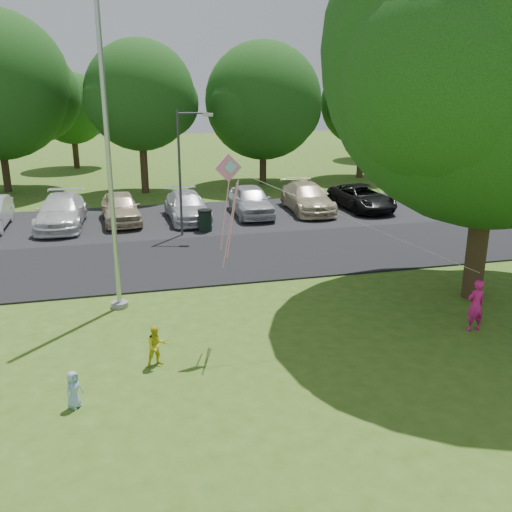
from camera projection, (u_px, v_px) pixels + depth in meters
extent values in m
plane|color=#3A5E18|center=(279.00, 373.00, 13.28)|extent=(120.00, 120.00, 0.00)
cube|color=black|center=(212.00, 258.00, 21.60)|extent=(60.00, 6.00, 0.06)
cube|color=black|center=(189.00, 219.00, 27.61)|extent=(42.00, 7.00, 0.06)
cylinder|color=#B7BABF|center=(107.00, 138.00, 15.59)|extent=(0.14, 0.14, 10.00)
cylinder|color=gray|center=(120.00, 304.00, 17.06)|extent=(0.50, 0.50, 0.16)
cylinder|color=#3F3F44|center=(180.00, 175.00, 23.93)|extent=(0.11, 0.11, 5.32)
cylinder|color=#3F3F44|center=(193.00, 113.00, 23.17)|extent=(1.22, 0.38, 0.07)
cube|color=silver|center=(208.00, 115.00, 23.18)|extent=(0.44, 0.29, 0.12)
cylinder|color=black|center=(205.00, 222.00, 25.20)|extent=(0.60, 0.60, 0.97)
cylinder|color=black|center=(205.00, 210.00, 25.04)|extent=(0.64, 0.64, 0.05)
cylinder|color=#332316|center=(478.00, 238.00, 17.31)|extent=(0.62, 0.62, 3.82)
sphere|color=#133D10|center=(501.00, 50.00, 15.70)|extent=(9.94, 9.94, 9.94)
sphere|color=#133D10|center=(461.00, 68.00, 14.23)|extent=(5.96, 5.96, 5.96)
sphere|color=#133D10|center=(443.00, 84.00, 14.49)|extent=(5.17, 5.17, 5.17)
cylinder|color=#332316|center=(5.00, 165.00, 33.90)|extent=(0.44, 0.44, 3.19)
sphere|color=#133D10|center=(33.00, 96.00, 33.96)|extent=(5.53, 5.53, 5.53)
cylinder|color=#332316|center=(144.00, 164.00, 33.59)|extent=(0.44, 0.44, 3.43)
sphere|color=#133D10|center=(140.00, 95.00, 32.42)|extent=(6.27, 6.27, 6.27)
sphere|color=#133D10|center=(164.00, 103.00, 33.47)|extent=(4.07, 4.07, 4.07)
sphere|color=#133D10|center=(118.00, 102.00, 31.49)|extent=(3.76, 3.76, 3.76)
cylinder|color=#332316|center=(263.00, 163.00, 36.65)|extent=(0.44, 0.44, 2.66)
sphere|color=#133D10|center=(263.00, 101.00, 35.49)|extent=(7.27, 7.27, 7.27)
sphere|color=#133D10|center=(285.00, 109.00, 36.71)|extent=(4.72, 4.72, 4.72)
sphere|color=#133D10|center=(244.00, 108.00, 34.42)|extent=(4.36, 4.36, 4.36)
cylinder|color=#332316|center=(360.00, 155.00, 38.93)|extent=(0.44, 0.44, 3.02)
sphere|color=#133D10|center=(363.00, 102.00, 37.88)|extent=(5.67, 5.67, 5.67)
sphere|color=#133D10|center=(377.00, 108.00, 38.83)|extent=(3.68, 3.68, 3.68)
sphere|color=#133D10|center=(352.00, 108.00, 37.05)|extent=(3.40, 3.40, 3.40)
cylinder|color=#332316|center=(497.00, 153.00, 38.48)|extent=(0.44, 0.44, 3.42)
sphere|color=#133D10|center=(507.00, 79.00, 37.05)|extent=(8.77, 8.77, 8.77)
sphere|color=#133D10|center=(493.00, 86.00, 35.76)|extent=(5.26, 5.26, 5.26)
cylinder|color=#332316|center=(76.00, 151.00, 42.94)|extent=(0.44, 0.44, 2.60)
sphere|color=#133D10|center=(72.00, 108.00, 42.01)|extent=(5.20, 5.20, 5.20)
sphere|color=#133D10|center=(89.00, 113.00, 42.88)|extent=(3.38, 3.38, 3.38)
sphere|color=#133D10|center=(56.00, 113.00, 41.24)|extent=(3.12, 3.12, 3.12)
cylinder|color=#332316|center=(372.00, 143.00, 48.10)|extent=(0.44, 0.44, 2.60)
sphere|color=#133D10|center=(374.00, 105.00, 47.16)|extent=(5.20, 5.20, 5.20)
sphere|color=#133D10|center=(384.00, 109.00, 48.04)|extent=(3.38, 3.38, 3.38)
sphere|color=#133D10|center=(365.00, 109.00, 46.40)|extent=(3.12, 3.12, 3.12)
imported|color=silver|center=(61.00, 211.00, 25.85)|extent=(2.27, 5.00, 1.42)
imported|color=#C6B793|center=(121.00, 208.00, 26.62)|extent=(1.92, 4.24, 1.41)
imported|color=silver|center=(187.00, 206.00, 27.14)|extent=(1.96, 4.53, 1.30)
imported|color=silver|center=(251.00, 201.00, 28.04)|extent=(1.84, 4.35, 1.47)
imported|color=#C6B793|center=(307.00, 198.00, 28.88)|extent=(2.13, 4.87, 1.39)
imported|color=black|center=(362.00, 197.00, 29.35)|extent=(2.44, 4.66, 1.25)
imported|color=#D81C7A|center=(476.00, 305.00, 15.30)|extent=(0.55, 0.38, 1.46)
imported|color=gold|center=(156.00, 346.00, 13.47)|extent=(0.57, 0.49, 1.01)
imported|color=#91B8DF|center=(74.00, 390.00, 11.77)|extent=(0.46, 0.47, 0.81)
cube|color=pink|center=(228.00, 168.00, 13.58)|extent=(0.68, 0.14, 0.68)
cube|color=#8CC6E5|center=(231.00, 167.00, 13.56)|extent=(0.33, 0.08, 0.32)
cylinder|color=white|center=(360.00, 223.00, 14.30)|extent=(6.52, 1.03, 2.87)
cylinder|color=pink|center=(225.00, 215.00, 13.90)|extent=(0.22, 0.28, 1.80)
cylinder|color=pink|center=(233.00, 220.00, 14.04)|extent=(0.25, 0.47, 2.06)
cylinder|color=pink|center=(230.00, 227.00, 13.94)|extent=(0.27, 0.69, 2.29)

